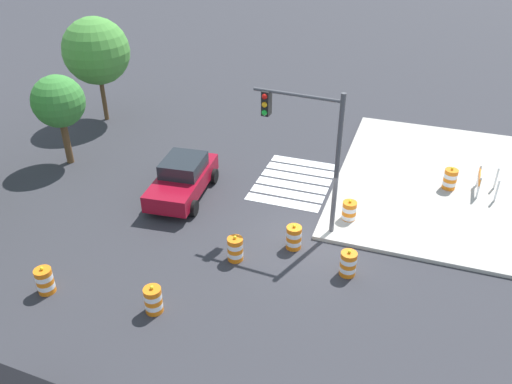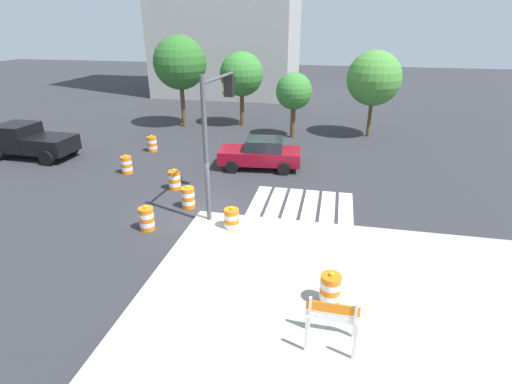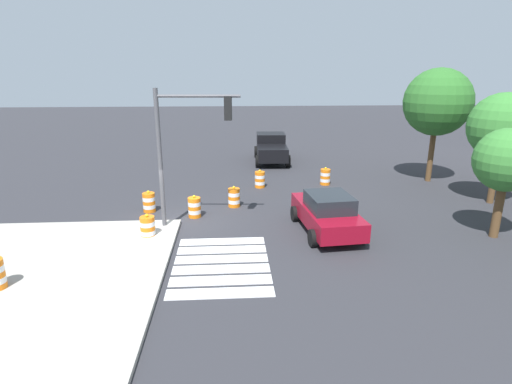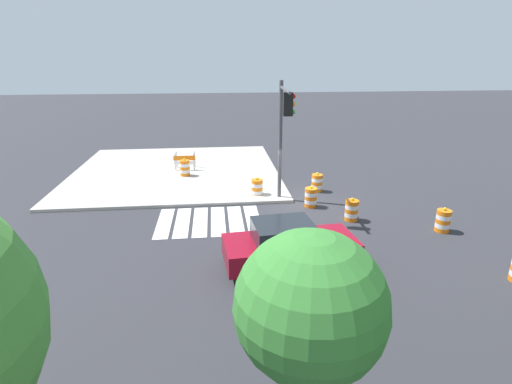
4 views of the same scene
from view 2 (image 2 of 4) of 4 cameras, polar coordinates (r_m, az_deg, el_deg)
ground_plane at (r=16.43m, az=-8.06°, el=-3.20°), size 120.00×120.00×0.00m
sidewalk_corner at (r=10.66m, az=13.66°, el=-20.23°), size 12.00×12.00×0.15m
crosswalk_stripes at (r=17.24m, az=6.60°, el=-1.75°), size 4.35×3.20×0.02m
sports_car at (r=21.14m, az=0.71°, el=5.60°), size 4.45×2.45×1.63m
pickup_truck at (r=26.40m, az=-30.14°, el=6.42°), size 5.22×2.51×1.92m
traffic_barrel_near_corner at (r=18.91m, az=-11.69°, el=1.71°), size 0.56×0.56×1.02m
traffic_barrel_crosswalk_end at (r=15.50m, az=-15.52°, el=-3.74°), size 0.56×0.56×1.02m
traffic_barrel_median_near at (r=14.87m, az=-3.54°, el=-4.06°), size 0.56×0.56×1.02m
traffic_barrel_median_far at (r=24.88m, az=-14.75°, el=6.73°), size 0.56×0.56×1.02m
traffic_barrel_far_curb at (r=21.56m, az=-18.18°, el=3.74°), size 0.56×0.56×1.02m
traffic_barrel_lane_center at (r=16.92m, az=-9.78°, el=-0.80°), size 0.56×0.56×1.02m
traffic_barrel_on_sidewalk at (r=11.26m, az=10.65°, el=-13.65°), size 0.56×0.56×1.02m
construction_barricade at (r=10.17m, az=10.90°, el=-17.52°), size 1.30×0.81×1.00m
traffic_light_pole at (r=15.38m, az=-5.85°, el=10.57°), size 0.48×3.29×5.50m
street_tree_streetside_near at (r=29.92m, az=-10.95°, el=17.85°), size 3.76×3.76×6.46m
street_tree_streetside_mid at (r=26.71m, az=5.50°, el=14.23°), size 2.38×2.38×4.27m
street_tree_streetside_far at (r=27.77m, az=16.69°, el=15.45°), size 3.52×3.52×5.63m
street_tree_corner_lot at (r=29.77m, az=-2.10°, el=16.63°), size 3.15×3.15×5.34m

